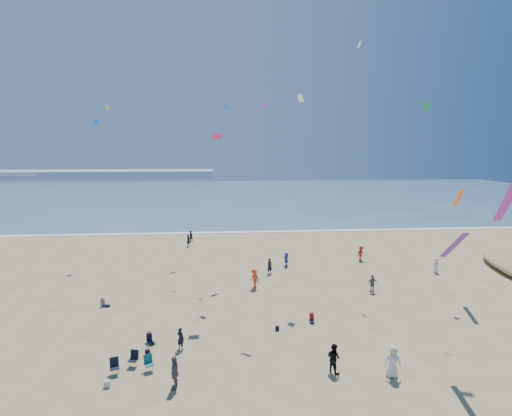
{
  "coord_description": "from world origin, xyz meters",
  "views": [
    {
      "loc": [
        -0.08,
        -17.65,
        13.41
      ],
      "look_at": [
        2.0,
        8.0,
        9.53
      ],
      "focal_mm": 28.0,
      "sensor_mm": 36.0,
      "label": 1
    }
  ],
  "objects": [
    {
      "name": "kites_aloft",
      "position": [
        8.54,
        13.25,
        15.5
      ],
      "size": [
        39.44,
        42.23,
        28.76
      ],
      "color": "green",
      "rests_on": "ground"
    },
    {
      "name": "white_tote",
      "position": [
        -6.79,
        3.78,
        0.2
      ],
      "size": [
        0.35,
        0.2,
        0.4
      ],
      "primitive_type": "cube",
      "color": "silver",
      "rests_on": "ground"
    },
    {
      "name": "black_backpack",
      "position": [
        -5.18,
        7.17,
        0.19
      ],
      "size": [
        0.3,
        0.22,
        0.38
      ],
      "primitive_type": "cube",
      "color": "black",
      "rests_on": "ground"
    },
    {
      "name": "seated_group",
      "position": [
        -0.73,
        5.58,
        0.42
      ],
      "size": [
        17.98,
        20.95,
        0.84
      ],
      "color": "white",
      "rests_on": "ground"
    },
    {
      "name": "ocean",
      "position": [
        0.0,
        95.0,
        0.03
      ],
      "size": [
        220.0,
        100.0,
        0.06
      ],
      "primitive_type": "cube",
      "color": "#476B84",
      "rests_on": "ground"
    },
    {
      "name": "navy_bag",
      "position": [
        3.75,
        10.05,
        0.17
      ],
      "size": [
        0.28,
        0.18,
        0.34
      ],
      "primitive_type": "cube",
      "color": "black",
      "rests_on": "ground"
    },
    {
      "name": "chair_cluster",
      "position": [
        -5.74,
        5.35,
        0.5
      ],
      "size": [
        2.78,
        1.54,
        1.0
      ],
      "color": "black",
      "rests_on": "ground"
    },
    {
      "name": "headland_far",
      "position": [
        -60.0,
        170.0,
        1.6
      ],
      "size": [
        110.0,
        20.0,
        3.2
      ],
      "primitive_type": "cube",
      "color": "#7A8EA8",
      "rests_on": "ground"
    },
    {
      "name": "standing_flyers",
      "position": [
        5.42,
        13.74,
        0.87
      ],
      "size": [
        39.61,
        45.61,
        1.94
      ],
      "color": "black",
      "rests_on": "ground"
    },
    {
      "name": "surf_line",
      "position": [
        0.0,
        45.0,
        0.04
      ],
      "size": [
        220.0,
        1.2,
        0.08
      ],
      "primitive_type": "cube",
      "color": "white",
      "rests_on": "ground"
    }
  ]
}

